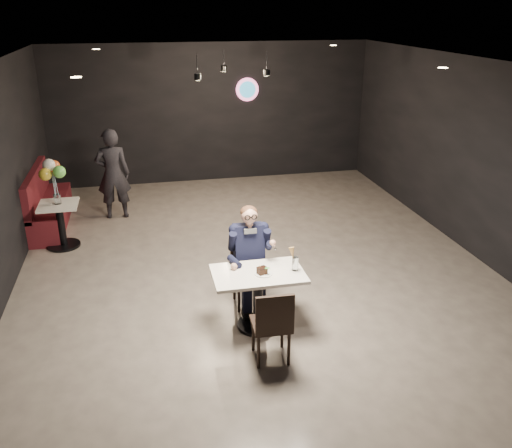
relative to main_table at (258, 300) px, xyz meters
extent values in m
plane|color=gray|center=(0.32, 1.69, -0.38)|extent=(9.00, 9.00, 0.00)
cube|color=black|center=(0.32, 3.69, 2.51)|extent=(1.40, 1.20, 0.36)
cube|color=white|center=(0.00, 0.00, 0.00)|extent=(1.10, 0.70, 0.75)
cube|color=black|center=(0.00, 0.55, 0.09)|extent=(0.42, 0.46, 0.92)
cube|color=black|center=(0.00, -0.66, 0.09)|extent=(0.44, 0.47, 0.92)
cube|color=black|center=(0.00, 0.55, 0.34)|extent=(0.60, 0.80, 1.44)
cylinder|color=white|center=(0.05, -0.05, 0.38)|extent=(0.22, 0.22, 0.01)
cube|color=black|center=(0.04, -0.06, 0.42)|extent=(0.13, 0.12, 0.08)
ellipsoid|color=green|center=(0.09, -0.09, 0.47)|extent=(0.07, 0.04, 0.01)
cylinder|color=silver|center=(0.45, -0.03, 0.46)|extent=(0.08, 0.08, 0.17)
cone|color=tan|center=(0.40, -0.07, 0.62)|extent=(0.08, 0.08, 0.14)
cube|color=#4B101E|center=(-2.93, 4.03, 0.15)|extent=(0.52, 2.08, 1.04)
cube|color=white|center=(-2.63, 3.03, 0.01)|extent=(0.61, 0.61, 0.77)
cylinder|color=silver|center=(-2.63, 3.03, 0.46)|extent=(0.11, 0.11, 0.16)
cube|color=gold|center=(-2.63, 3.03, 0.82)|extent=(0.36, 0.36, 0.60)
imported|color=black|center=(-1.80, 4.22, 0.47)|extent=(0.62, 0.41, 1.68)
camera|label=1|loc=(-1.25, -5.65, 3.36)|focal=38.00mm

